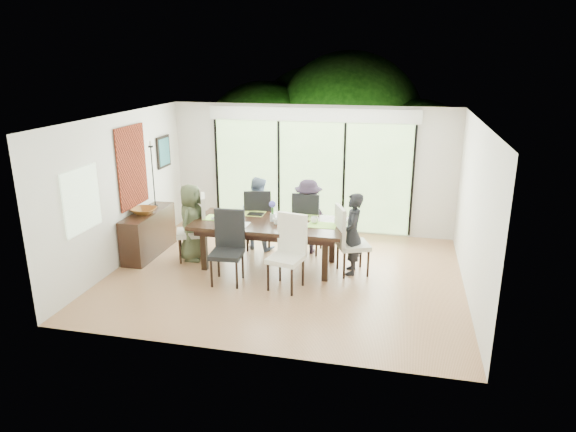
% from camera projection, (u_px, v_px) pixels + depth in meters
% --- Properties ---
extents(floor, '(6.00, 5.00, 0.01)m').
position_uv_depth(floor, '(285.00, 275.00, 8.93)').
color(floor, brown).
rests_on(floor, ground).
extents(ceiling, '(6.00, 5.00, 0.01)m').
position_uv_depth(ceiling, '(285.00, 118.00, 8.12)').
color(ceiling, white).
rests_on(ceiling, wall_back).
extents(wall_back, '(6.00, 0.02, 2.70)m').
position_uv_depth(wall_back, '(311.00, 169.00, 10.86)').
color(wall_back, silver).
rests_on(wall_back, floor).
extents(wall_front, '(6.00, 0.02, 2.70)m').
position_uv_depth(wall_front, '(238.00, 255.00, 6.18)').
color(wall_front, silver).
rests_on(wall_front, floor).
extents(wall_left, '(0.02, 5.00, 2.70)m').
position_uv_depth(wall_left, '(121.00, 190.00, 9.15)').
color(wall_left, beige).
rests_on(wall_left, floor).
extents(wall_right, '(0.02, 5.00, 2.70)m').
position_uv_depth(wall_right, '(475.00, 212.00, 7.89)').
color(wall_right, silver).
rests_on(wall_right, floor).
extents(glass_doors, '(4.20, 0.02, 2.30)m').
position_uv_depth(glass_doors, '(311.00, 177.00, 10.87)').
color(glass_doors, '#598C3F').
rests_on(glass_doors, wall_back).
extents(blinds_header, '(4.40, 0.06, 0.28)m').
position_uv_depth(blinds_header, '(312.00, 115.00, 10.47)').
color(blinds_header, white).
rests_on(blinds_header, wall_back).
extents(mullion_a, '(0.05, 0.04, 2.30)m').
position_uv_depth(mullion_a, '(217.00, 172.00, 11.30)').
color(mullion_a, black).
rests_on(mullion_a, wall_back).
extents(mullion_b, '(0.05, 0.04, 2.30)m').
position_uv_depth(mullion_b, '(279.00, 175.00, 11.00)').
color(mullion_b, black).
rests_on(mullion_b, wall_back).
extents(mullion_c, '(0.05, 0.04, 2.30)m').
position_uv_depth(mullion_c, '(344.00, 178.00, 10.71)').
color(mullion_c, black).
rests_on(mullion_c, wall_back).
extents(mullion_d, '(0.05, 0.04, 2.30)m').
position_uv_depth(mullion_d, '(413.00, 182.00, 10.42)').
color(mullion_d, black).
rests_on(mullion_d, wall_back).
extents(side_window, '(0.02, 0.90, 1.00)m').
position_uv_depth(side_window, '(82.00, 200.00, 7.98)').
color(side_window, '#8CAD7F').
rests_on(side_window, wall_left).
extents(deck, '(6.00, 1.80, 0.10)m').
position_uv_depth(deck, '(317.00, 220.00, 12.11)').
color(deck, brown).
rests_on(deck, ground).
extents(rail_top, '(6.00, 0.08, 0.06)m').
position_uv_depth(rail_top, '(323.00, 187.00, 12.67)').
color(rail_top, brown).
rests_on(rail_top, deck).
extents(foliage_left, '(3.20, 3.20, 3.20)m').
position_uv_depth(foliage_left, '(263.00, 142.00, 13.72)').
color(foliage_left, '#14380F').
rests_on(foliage_left, ground).
extents(foliage_mid, '(4.00, 4.00, 4.00)m').
position_uv_depth(foliage_mid, '(348.00, 128.00, 13.71)').
color(foliage_mid, '#14380F').
rests_on(foliage_mid, ground).
extents(foliage_right, '(2.80, 2.80, 2.80)m').
position_uv_depth(foliage_right, '(416.00, 156.00, 12.74)').
color(foliage_right, '#14380F').
rests_on(foliage_right, ground).
extents(foliage_far, '(3.60, 3.60, 3.60)m').
position_uv_depth(foliage_far, '(316.00, 130.00, 14.62)').
color(foliage_far, '#14380F').
rests_on(foliage_far, ground).
extents(table_top, '(2.68, 1.23, 0.07)m').
position_uv_depth(table_top, '(269.00, 223.00, 9.10)').
color(table_top, black).
rests_on(table_top, floor).
extents(table_apron, '(2.45, 1.00, 0.11)m').
position_uv_depth(table_apron, '(269.00, 229.00, 9.13)').
color(table_apron, black).
rests_on(table_apron, floor).
extents(table_leg_fl, '(0.10, 0.10, 0.77)m').
position_uv_depth(table_leg_fl, '(204.00, 249.00, 9.05)').
color(table_leg_fl, black).
rests_on(table_leg_fl, floor).
extents(table_leg_fr, '(0.10, 0.10, 0.77)m').
position_uv_depth(table_leg_fr, '(325.00, 259.00, 8.60)').
color(table_leg_fr, black).
rests_on(table_leg_fr, floor).
extents(table_leg_bl, '(0.10, 0.10, 0.77)m').
position_uv_depth(table_leg_bl, '(221.00, 233.00, 9.85)').
color(table_leg_bl, black).
rests_on(table_leg_bl, floor).
extents(table_leg_br, '(0.10, 0.10, 0.77)m').
position_uv_depth(table_leg_br, '(332.00, 242.00, 9.40)').
color(table_leg_br, black).
rests_on(table_leg_br, floor).
extents(chair_left_end, '(0.67, 0.67, 1.23)m').
position_uv_depth(chair_left_end, '(191.00, 228.00, 9.47)').
color(chair_left_end, silver).
rests_on(chair_left_end, floor).
extents(chair_right_end, '(0.67, 0.67, 1.23)m').
position_uv_depth(chair_right_end, '(353.00, 240.00, 8.84)').
color(chair_right_end, beige).
rests_on(chair_right_end, floor).
extents(chair_far_left, '(0.63, 0.63, 1.23)m').
position_uv_depth(chair_far_left, '(258.00, 218.00, 10.04)').
color(chair_far_left, black).
rests_on(chair_far_left, floor).
extents(chair_far_right, '(0.54, 0.54, 1.23)m').
position_uv_depth(chair_far_right, '(308.00, 221.00, 9.83)').
color(chair_far_right, black).
rests_on(chair_far_right, floor).
extents(chair_near_left, '(0.55, 0.55, 1.23)m').
position_uv_depth(chair_near_left, '(227.00, 248.00, 8.45)').
color(chair_near_left, black).
rests_on(chair_near_left, floor).
extents(chair_near_right, '(0.62, 0.62, 1.23)m').
position_uv_depth(chair_near_right, '(286.00, 253.00, 8.24)').
color(chair_near_right, white).
rests_on(chair_near_right, floor).
extents(person_left_end, '(0.45, 0.69, 1.44)m').
position_uv_depth(person_left_end, '(191.00, 222.00, 9.43)').
color(person_left_end, '#495236').
rests_on(person_left_end, floor).
extents(person_right_end, '(0.48, 0.71, 1.44)m').
position_uv_depth(person_right_end, '(352.00, 234.00, 8.81)').
color(person_right_end, black).
rests_on(person_right_end, floor).
extents(person_far_left, '(0.75, 0.57, 1.44)m').
position_uv_depth(person_far_left, '(258.00, 213.00, 9.99)').
color(person_far_left, '#7082A1').
rests_on(person_far_left, floor).
extents(person_far_right, '(0.67, 0.43, 1.44)m').
position_uv_depth(person_far_right, '(308.00, 216.00, 9.78)').
color(person_far_right, '#271D2C').
rests_on(person_far_right, floor).
extents(placemat_left, '(0.49, 0.36, 0.01)m').
position_uv_depth(placemat_left, '(218.00, 218.00, 9.29)').
color(placemat_left, '#8DC646').
rests_on(placemat_left, table_top).
extents(placemat_right, '(0.49, 0.36, 0.01)m').
position_uv_depth(placemat_right, '(322.00, 225.00, 8.89)').
color(placemat_right, '#82BC43').
rests_on(placemat_right, table_top).
extents(placemat_far_l, '(0.49, 0.36, 0.01)m').
position_uv_depth(placemat_far_l, '(251.00, 213.00, 9.55)').
color(placemat_far_l, '#AEC245').
rests_on(placemat_far_l, table_top).
extents(placemat_far_r, '(0.49, 0.36, 0.01)m').
position_uv_depth(placemat_far_r, '(304.00, 217.00, 9.34)').
color(placemat_far_r, olive).
rests_on(placemat_far_r, table_top).
extents(placemat_paper, '(0.49, 0.36, 0.01)m').
position_uv_depth(placemat_paper, '(234.00, 224.00, 8.92)').
color(placemat_paper, white).
rests_on(placemat_paper, table_top).
extents(tablet_far_l, '(0.29, 0.20, 0.01)m').
position_uv_depth(tablet_far_l, '(256.00, 214.00, 9.48)').
color(tablet_far_l, black).
rests_on(tablet_far_l, table_top).
extents(tablet_far_r, '(0.27, 0.19, 0.01)m').
position_uv_depth(tablet_far_r, '(301.00, 217.00, 9.31)').
color(tablet_far_r, black).
rests_on(tablet_far_r, table_top).
extents(papers, '(0.33, 0.25, 0.00)m').
position_uv_depth(papers, '(307.00, 225.00, 8.89)').
color(papers, white).
rests_on(papers, table_top).
extents(platter_base, '(0.29, 0.29, 0.03)m').
position_uv_depth(platter_base, '(234.00, 224.00, 8.92)').
color(platter_base, white).
rests_on(platter_base, table_top).
extents(platter_snacks, '(0.22, 0.22, 0.02)m').
position_uv_depth(platter_snacks, '(234.00, 222.00, 8.91)').
color(platter_snacks, orange).
rests_on(platter_snacks, table_top).
extents(vase, '(0.09, 0.09, 0.13)m').
position_uv_depth(vase, '(273.00, 217.00, 9.10)').
color(vase, silver).
rests_on(vase, table_top).
extents(hyacinth_stems, '(0.04, 0.04, 0.18)m').
position_uv_depth(hyacinth_stems, '(272.00, 210.00, 9.06)').
color(hyacinth_stems, '#337226').
rests_on(hyacinth_stems, table_top).
extents(hyacinth_blooms, '(0.12, 0.12, 0.12)m').
position_uv_depth(hyacinth_blooms, '(272.00, 204.00, 9.03)').
color(hyacinth_blooms, '#5954D3').
rests_on(hyacinth_blooms, table_top).
extents(laptop, '(0.43, 0.35, 0.03)m').
position_uv_depth(laptop, '(222.00, 219.00, 9.17)').
color(laptop, silver).
rests_on(laptop, table_top).
extents(cup_a, '(0.20, 0.20, 0.11)m').
position_uv_depth(cup_a, '(234.00, 214.00, 9.36)').
color(cup_a, white).
rests_on(cup_a, table_top).
extents(cup_b, '(0.13, 0.13, 0.10)m').
position_uv_depth(cup_b, '(276.00, 221.00, 8.95)').
color(cup_b, white).
rests_on(cup_b, table_top).
extents(cup_c, '(0.19, 0.19, 0.11)m').
position_uv_depth(cup_c, '(315.00, 220.00, 9.00)').
color(cup_c, white).
rests_on(cup_c, table_top).
extents(book, '(0.25, 0.29, 0.02)m').
position_uv_depth(book, '(284.00, 221.00, 9.08)').
color(book, white).
rests_on(book, table_top).
extents(sideboard, '(0.42, 1.49, 0.84)m').
position_uv_depth(sideboard, '(149.00, 233.00, 9.76)').
color(sideboard, black).
rests_on(sideboard, floor).
extents(bowl, '(0.44, 0.44, 0.11)m').
position_uv_depth(bowl, '(144.00, 211.00, 9.53)').
color(bowl, brown).
rests_on(bowl, sideboard).
extents(candlestick_base, '(0.09, 0.09, 0.04)m').
position_uv_depth(candlestick_base, '(155.00, 206.00, 9.96)').
color(candlestick_base, black).
rests_on(candlestick_base, sideboard).
extents(candlestick_shaft, '(0.02, 0.02, 1.16)m').
position_uv_depth(candlestick_shaft, '(153.00, 177.00, 9.79)').
color(candlestick_shaft, black).
rests_on(candlestick_shaft, sideboard).
extents(candlestick_pan, '(0.09, 0.09, 0.03)m').
position_uv_depth(candlestick_pan, '(151.00, 147.00, 9.61)').
color(candlestick_pan, black).
rests_on(candlestick_pan, sideboard).
extents(candle, '(0.03, 0.03, 0.09)m').
position_uv_depth(candle, '(150.00, 144.00, 9.60)').
color(candle, silver).
rests_on(candle, sideboard).
extents(tapestry, '(0.02, 1.00, 1.50)m').
position_uv_depth(tapestry, '(132.00, 167.00, 9.41)').
color(tapestry, maroon).
rests_on(tapestry, wall_left).
extents(art_frame, '(0.03, 0.55, 0.65)m').
position_uv_depth(art_frame, '(164.00, 152.00, 10.61)').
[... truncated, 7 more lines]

